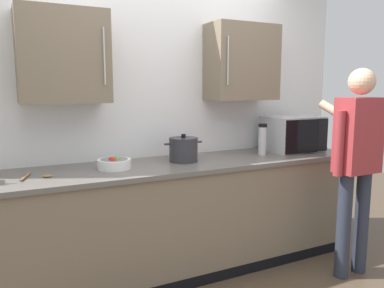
% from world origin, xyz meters
% --- Properties ---
extents(back_wall_tiled, '(3.82, 0.44, 2.52)m').
position_xyz_m(back_wall_tiled, '(0.00, 1.14, 1.36)').
color(back_wall_tiled, white).
rests_on(back_wall_tiled, ground_plane).
extents(counter_unit, '(3.33, 0.70, 0.90)m').
position_xyz_m(counter_unit, '(0.00, 0.79, 0.45)').
color(counter_unit, '#756651').
rests_on(counter_unit, ground_plane).
extents(microwave_oven, '(0.49, 0.42, 0.32)m').
position_xyz_m(microwave_oven, '(1.23, 0.84, 1.06)').
color(microwave_oven, '#B7BABF').
rests_on(microwave_oven, counter_unit).
extents(fruit_bowl, '(0.24, 0.24, 0.10)m').
position_xyz_m(fruit_bowl, '(-0.46, 0.80, 0.94)').
color(fruit_bowl, white).
rests_on(fruit_bowl, counter_unit).
extents(wooden_spoon, '(0.21, 0.21, 0.02)m').
position_xyz_m(wooden_spoon, '(-1.00, 0.75, 0.91)').
color(wooden_spoon, '#A37547').
rests_on(wooden_spoon, counter_unit).
extents(stock_pot, '(0.33, 0.23, 0.22)m').
position_xyz_m(stock_pot, '(0.11, 0.82, 1.00)').
color(stock_pot, '#2D2D33').
rests_on(stock_pot, counter_unit).
extents(thermos_flask, '(0.07, 0.07, 0.28)m').
position_xyz_m(thermos_flask, '(0.86, 0.77, 1.04)').
color(thermos_flask, '#B7BABF').
rests_on(thermos_flask, counter_unit).
extents(person_figure, '(0.44, 0.55, 1.64)m').
position_xyz_m(person_figure, '(1.25, 0.11, 0.98)').
color(person_figure, '#282D3D').
rests_on(person_figure, ground_plane).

